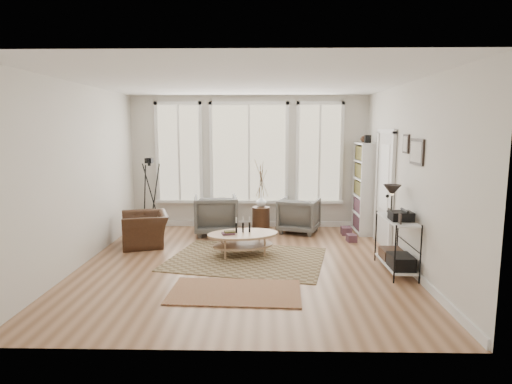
{
  "coord_description": "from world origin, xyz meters",
  "views": [
    {
      "loc": [
        0.36,
        -6.72,
        2.19
      ],
      "look_at": [
        0.2,
        0.6,
        1.1
      ],
      "focal_mm": 30.0,
      "sensor_mm": 36.0,
      "label": 1
    }
  ],
  "objects_px": {
    "low_shelf": "(397,239)",
    "accent_chair": "(145,229)",
    "coffee_table": "(242,238)",
    "armchair_right": "(299,215)",
    "side_table": "(261,198)",
    "bookcase": "(364,188)",
    "armchair_left": "(216,214)"
  },
  "relations": [
    {
      "from": "bookcase",
      "to": "side_table",
      "type": "relative_size",
      "value": 1.33
    },
    {
      "from": "armchair_left",
      "to": "accent_chair",
      "type": "height_order",
      "value": "armchair_left"
    },
    {
      "from": "bookcase",
      "to": "accent_chair",
      "type": "distance_m",
      "value": 4.53
    },
    {
      "from": "coffee_table",
      "to": "armchair_right",
      "type": "bearing_deg",
      "value": 56.67
    },
    {
      "from": "bookcase",
      "to": "armchair_left",
      "type": "xyz_separation_m",
      "value": [
        -3.11,
        -0.19,
        -0.55
      ]
    },
    {
      "from": "armchair_right",
      "to": "side_table",
      "type": "bearing_deg",
      "value": 24.45
    },
    {
      "from": "low_shelf",
      "to": "accent_chair",
      "type": "relative_size",
      "value": 1.39
    },
    {
      "from": "side_table",
      "to": "accent_chair",
      "type": "bearing_deg",
      "value": -155.45
    },
    {
      "from": "low_shelf",
      "to": "side_table",
      "type": "relative_size",
      "value": 0.84
    },
    {
      "from": "armchair_right",
      "to": "accent_chair",
      "type": "xyz_separation_m",
      "value": [
        -2.99,
        -1.08,
        -0.06
      ]
    },
    {
      "from": "accent_chair",
      "to": "side_table",
      "type": "bearing_deg",
      "value": 96.53
    },
    {
      "from": "bookcase",
      "to": "armchair_left",
      "type": "bearing_deg",
      "value": -176.45
    },
    {
      "from": "armchair_left",
      "to": "side_table",
      "type": "height_order",
      "value": "side_table"
    },
    {
      "from": "accent_chair",
      "to": "low_shelf",
      "type": "bearing_deg",
      "value": 53.77
    },
    {
      "from": "low_shelf",
      "to": "armchair_left",
      "type": "bearing_deg",
      "value": 142.69
    },
    {
      "from": "bookcase",
      "to": "side_table",
      "type": "bearing_deg",
      "value": -177.05
    },
    {
      "from": "armchair_right",
      "to": "bookcase",
      "type": "bearing_deg",
      "value": -160.42
    },
    {
      "from": "low_shelf",
      "to": "accent_chair",
      "type": "bearing_deg",
      "value": 161.79
    },
    {
      "from": "armchair_left",
      "to": "bookcase",
      "type": "bearing_deg",
      "value": 175.51
    },
    {
      "from": "coffee_table",
      "to": "armchair_right",
      "type": "distance_m",
      "value": 2.03
    },
    {
      "from": "coffee_table",
      "to": "bookcase",
      "type": "bearing_deg",
      "value": 34.9
    },
    {
      "from": "low_shelf",
      "to": "armchair_left",
      "type": "relative_size",
      "value": 1.45
    },
    {
      "from": "low_shelf",
      "to": "bookcase",
      "type": "bearing_deg",
      "value": 88.72
    },
    {
      "from": "low_shelf",
      "to": "coffee_table",
      "type": "xyz_separation_m",
      "value": [
        -2.41,
        0.8,
        -0.21
      ]
    },
    {
      "from": "armchair_right",
      "to": "armchair_left",
      "type": "bearing_deg",
      "value": 23.87
    },
    {
      "from": "coffee_table",
      "to": "armchair_right",
      "type": "relative_size",
      "value": 1.72
    },
    {
      "from": "armchair_left",
      "to": "accent_chair",
      "type": "bearing_deg",
      "value": 28.5
    },
    {
      "from": "low_shelf",
      "to": "coffee_table",
      "type": "distance_m",
      "value": 2.55
    },
    {
      "from": "coffee_table",
      "to": "side_table",
      "type": "distance_m",
      "value": 1.7
    },
    {
      "from": "side_table",
      "to": "coffee_table",
      "type": "bearing_deg",
      "value": -100.76
    },
    {
      "from": "coffee_table",
      "to": "armchair_right",
      "type": "xyz_separation_m",
      "value": [
        1.12,
        1.7,
        0.06
      ]
    },
    {
      "from": "side_table",
      "to": "accent_chair",
      "type": "xyz_separation_m",
      "value": [
        -2.18,
        -1.0,
        -0.44
      ]
    }
  ]
}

